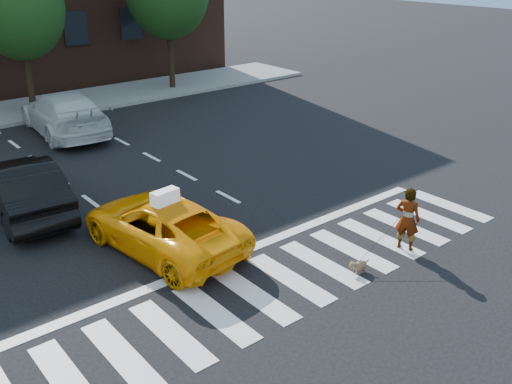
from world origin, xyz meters
The scene contains 10 objects.
ground centered at (0.00, 0.00, 0.00)m, with size 120.00×120.00×0.00m, color black.
crosswalk centered at (0.00, 0.00, 0.01)m, with size 13.00×2.40×0.01m, color silver.
stop_line centered at (0.00, 1.60, 0.01)m, with size 12.00×0.30×0.01m, color silver.
sidewalk_far centered at (0.00, 17.50, 0.07)m, with size 30.00×4.00×0.15m, color slate.
taxi centered at (-1.40, 2.92, 0.62)m, with size 2.07×4.49×1.25m, color #FF9A05.
black_sedan centered at (-3.27, 6.96, 0.75)m, with size 1.60×4.58×1.51m, color black.
white_suv centered at (0.42, 13.25, 0.80)m, with size 2.24×5.52×1.60m, color silver.
woman centered at (3.03, -0.72, 0.78)m, with size 0.57×0.38×1.57m, color #999999.
dog centered at (1.34, -0.75, 0.18)m, with size 0.53×0.28×0.30m.
taxi_sign centered at (-1.40, 2.72, 1.41)m, with size 0.65×0.28×0.32m, color white.
Camera 1 is at (-7.28, -7.75, 6.61)m, focal length 40.00 mm.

